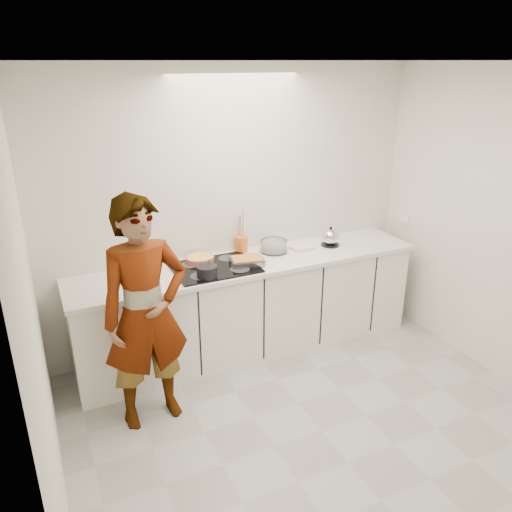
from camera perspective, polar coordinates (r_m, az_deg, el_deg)
name	(u,v)px	position (r m, az deg, el deg)	size (l,w,h in m)	color
floor	(321,431)	(4.01, 7.45, -19.17)	(3.60, 3.20, 0.00)	#ACACAA
ceiling	(343,60)	(3.05, 9.94, 21.16)	(3.60, 3.20, 0.00)	white
wall_back	(236,211)	(4.65, -2.33, 5.21)	(3.60, 0.00, 2.60)	white
wall_left	(36,331)	(2.84, -23.88, -7.85)	(0.00, 3.20, 2.60)	white
base_cabinets	(250,308)	(4.70, -0.64, -5.96)	(3.20, 0.58, 0.87)	white
countertop	(250,263)	(4.51, -0.67, -0.82)	(3.24, 0.64, 0.04)	white
hob	(215,268)	(4.36, -4.75, -1.33)	(0.72, 0.54, 0.01)	black
tart_dish	(200,258)	(4.49, -6.47, -0.26)	(0.31, 0.31, 0.04)	#C45743
saucepan	(207,271)	(4.15, -5.62, -1.76)	(0.20, 0.20, 0.17)	black
baking_dish	(247,260)	(4.40, -1.06, -0.50)	(0.32, 0.26, 0.06)	silver
mixing_bowl	(274,246)	(4.70, 2.04, 1.09)	(0.28, 0.28, 0.12)	silver
tea_towel	(302,248)	(4.80, 5.29, 0.94)	(0.20, 0.15, 0.03)	white
kettle	(330,238)	(4.90, 8.49, 2.09)	(0.22, 0.22, 0.20)	black
utensil_crock	(241,244)	(4.71, -1.68, 1.38)	(0.12, 0.12, 0.15)	orange
cook	(146,314)	(3.72, -12.49, -6.50)	(0.65, 0.43, 1.78)	white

